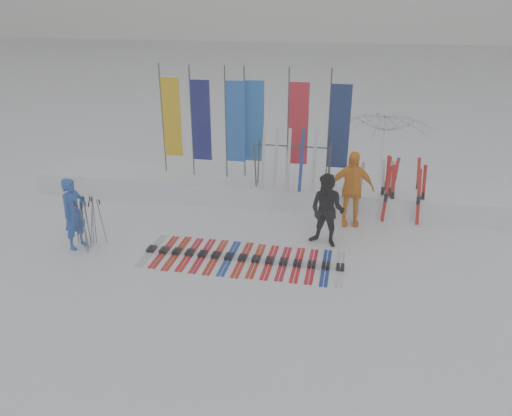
% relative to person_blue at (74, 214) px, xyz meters
% --- Properties ---
extents(ground, '(120.00, 120.00, 0.00)m').
position_rel_person_blue_xyz_m(ground, '(3.95, -0.75, -0.86)').
color(ground, white).
rests_on(ground, ground).
extents(snow_bank, '(14.00, 1.60, 0.60)m').
position_rel_person_blue_xyz_m(snow_bank, '(3.95, 3.85, -0.56)').
color(snow_bank, white).
rests_on(snow_bank, ground).
extents(person_blue, '(0.56, 0.72, 1.73)m').
position_rel_person_blue_xyz_m(person_blue, '(0.00, 0.00, 0.00)').
color(person_blue, '#1C47A6').
rests_on(person_blue, ground).
extents(person_black, '(1.03, 0.91, 1.77)m').
position_rel_person_blue_xyz_m(person_black, '(5.77, 1.29, 0.02)').
color(person_black, black).
rests_on(person_black, ground).
extents(person_yellow, '(1.22, 0.65, 1.98)m').
position_rel_person_blue_xyz_m(person_yellow, '(6.29, 2.60, 0.13)').
color(person_yellow, orange).
rests_on(person_yellow, ground).
extents(tent_canopy, '(3.53, 3.56, 2.45)m').
position_rel_person_blue_xyz_m(tent_canopy, '(7.16, 5.24, 0.36)').
color(tent_canopy, white).
rests_on(tent_canopy, ground).
extents(ski_row, '(4.56, 1.70, 0.07)m').
position_rel_person_blue_xyz_m(ski_row, '(3.97, 0.15, -0.83)').
color(ski_row, '#AFB1B6').
rests_on(ski_row, ground).
extents(pole_cluster, '(0.73, 0.66, 1.25)m').
position_rel_person_blue_xyz_m(pole_cluster, '(0.23, 0.09, -0.26)').
color(pole_cluster, '#595B60').
rests_on(pole_cluster, ground).
extents(feather_flags, '(5.46, 0.27, 3.20)m').
position_rel_person_blue_xyz_m(feather_flags, '(3.28, 4.02, 1.38)').
color(feather_flags, '#383A3F').
rests_on(feather_flags, ground).
extents(ski_rack, '(2.04, 0.80, 1.23)m').
position_rel_person_blue_xyz_m(ski_rack, '(4.66, 3.45, 0.52)').
color(ski_rack, '#383A3F').
rests_on(ski_rack, ground).
extents(upright_skis, '(1.72, 1.19, 1.66)m').
position_rel_person_blue_xyz_m(upright_skis, '(7.41, 3.34, -0.08)').
color(upright_skis, silver).
rests_on(upright_skis, ground).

